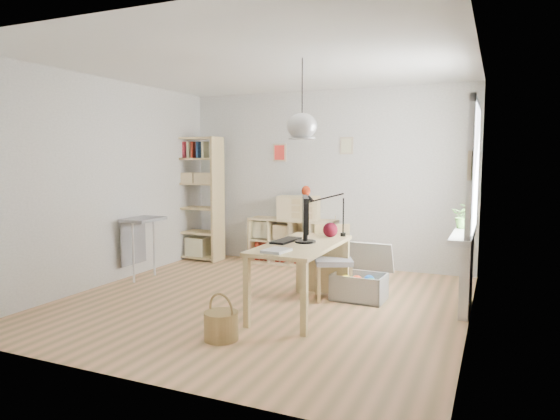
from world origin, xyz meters
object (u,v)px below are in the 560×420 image
at_px(chair, 333,257).
at_px(monitor, 306,217).
at_px(desk, 301,252).
at_px(storage_chest, 361,281).
at_px(drawer_chest, 299,208).
at_px(cube_shelf, 292,245).
at_px(tall_bookshelf, 197,193).

xyz_separation_m(chair, monitor, (-0.13, -0.59, 0.54)).
distance_m(desk, storage_chest, 0.99).
bearing_deg(desk, monitor, 75.60).
relative_size(monitor, drawer_chest, 0.87).
distance_m(chair, storage_chest, 0.44).
distance_m(cube_shelf, storage_chest, 2.11).
bearing_deg(storage_chest, desk, -119.90).
bearing_deg(cube_shelf, chair, -53.30).
relative_size(tall_bookshelf, drawer_chest, 3.17).
bearing_deg(monitor, tall_bookshelf, 121.59).
bearing_deg(monitor, desk, -127.01).
relative_size(chair, storage_chest, 1.22).
xyz_separation_m(monitor, drawer_chest, (-0.92, 2.12, -0.13)).
xyz_separation_m(tall_bookshelf, storage_chest, (3.06, -1.21, -0.88)).
height_order(desk, monitor, monitor).
xyz_separation_m(cube_shelf, tall_bookshelf, (-1.56, -0.28, 0.79)).
height_order(tall_bookshelf, drawer_chest, tall_bookshelf).
bearing_deg(monitor, storage_chest, 33.12).
relative_size(cube_shelf, chair, 1.61).
xyz_separation_m(cube_shelf, monitor, (1.04, -2.16, 0.73)).
distance_m(tall_bookshelf, monitor, 3.21).
relative_size(cube_shelf, storage_chest, 1.97).
bearing_deg(drawer_chest, desk, -75.74).
height_order(cube_shelf, chair, chair).
xyz_separation_m(desk, cube_shelf, (-1.02, 2.23, -0.36)).
xyz_separation_m(chair, storage_chest, (0.33, 0.08, -0.29)).
distance_m(desk, tall_bookshelf, 3.27).
xyz_separation_m(desk, monitor, (0.02, 0.07, 0.37)).
xyz_separation_m(tall_bookshelf, drawer_chest, (1.69, 0.24, -0.19)).
distance_m(chair, monitor, 0.81).
relative_size(tall_bookshelf, storage_chest, 2.81).
height_order(desk, drawer_chest, drawer_chest).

